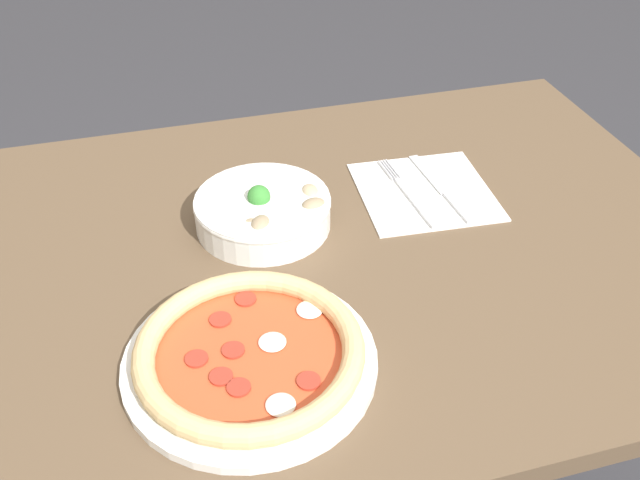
{
  "coord_description": "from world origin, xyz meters",
  "views": [
    {
      "loc": [
        -0.23,
        -0.74,
        1.37
      ],
      "look_at": [
        -0.03,
        -0.01,
        0.79
      ],
      "focal_mm": 40.0,
      "sensor_mm": 36.0,
      "label": 1
    }
  ],
  "objects_px": {
    "fork": "(407,193)",
    "pizza": "(250,354)",
    "bowl": "(263,210)",
    "knife": "(442,190)"
  },
  "relations": [
    {
      "from": "fork",
      "to": "pizza",
      "type": "bearing_deg",
      "value": 129.48
    },
    {
      "from": "bowl",
      "to": "knife",
      "type": "height_order",
      "value": "bowl"
    },
    {
      "from": "fork",
      "to": "knife",
      "type": "distance_m",
      "value": 0.05
    },
    {
      "from": "bowl",
      "to": "fork",
      "type": "bearing_deg",
      "value": 3.82
    },
    {
      "from": "bowl",
      "to": "fork",
      "type": "relative_size",
      "value": 1.01
    },
    {
      "from": "pizza",
      "to": "bowl",
      "type": "xyz_separation_m",
      "value": [
        0.07,
        0.26,
        0.01
      ]
    },
    {
      "from": "fork",
      "to": "knife",
      "type": "relative_size",
      "value": 0.98
    },
    {
      "from": "bowl",
      "to": "knife",
      "type": "bearing_deg",
      "value": 1.77
    },
    {
      "from": "pizza",
      "to": "knife",
      "type": "height_order",
      "value": "pizza"
    },
    {
      "from": "pizza",
      "to": "fork",
      "type": "distance_m",
      "value": 0.4
    }
  ]
}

